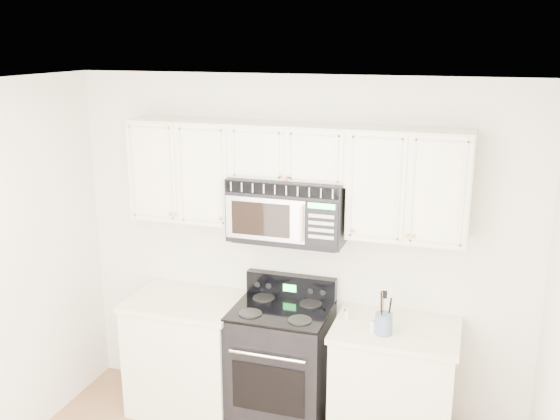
% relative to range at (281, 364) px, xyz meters
% --- Properties ---
extents(room, '(3.51, 3.51, 2.61)m').
position_rel_range_xyz_m(room, '(0.04, -1.45, 0.82)').
color(room, brown).
rests_on(room, ground).
extents(base_cabinet_left, '(0.86, 0.65, 0.92)m').
position_rel_range_xyz_m(base_cabinet_left, '(-0.76, -0.02, -0.06)').
color(base_cabinet_left, beige).
rests_on(base_cabinet_left, ground).
extents(base_cabinet_right, '(0.86, 0.65, 0.92)m').
position_rel_range_xyz_m(base_cabinet_right, '(0.84, -0.02, -0.06)').
color(base_cabinet_right, beige).
rests_on(base_cabinet_right, ground).
extents(range, '(0.70, 0.64, 1.10)m').
position_rel_range_xyz_m(range, '(0.00, 0.00, 0.00)').
color(range, black).
rests_on(range, ground).
extents(upper_cabinets, '(2.44, 0.37, 0.75)m').
position_rel_range_xyz_m(upper_cabinets, '(0.04, 0.13, 1.45)').
color(upper_cabinets, beige).
rests_on(upper_cabinets, ground).
extents(microwave, '(0.82, 0.46, 0.45)m').
position_rel_range_xyz_m(microwave, '(0.03, 0.09, 1.19)').
color(microwave, black).
rests_on(microwave, ground).
extents(utensil_crock, '(0.12, 0.12, 0.31)m').
position_rel_range_xyz_m(utensil_crock, '(0.77, -0.15, 0.52)').
color(utensil_crock, '#3B496B').
rests_on(utensil_crock, base_cabinet_right).
extents(shaker_salt, '(0.04, 0.04, 0.09)m').
position_rel_range_xyz_m(shaker_salt, '(0.49, -0.01, 0.48)').
color(shaker_salt, silver).
rests_on(shaker_salt, base_cabinet_right).
extents(shaker_pepper, '(0.04, 0.04, 0.10)m').
position_rel_range_xyz_m(shaker_pepper, '(0.69, -0.15, 0.49)').
color(shaker_pepper, silver).
rests_on(shaker_pepper, base_cabinet_right).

